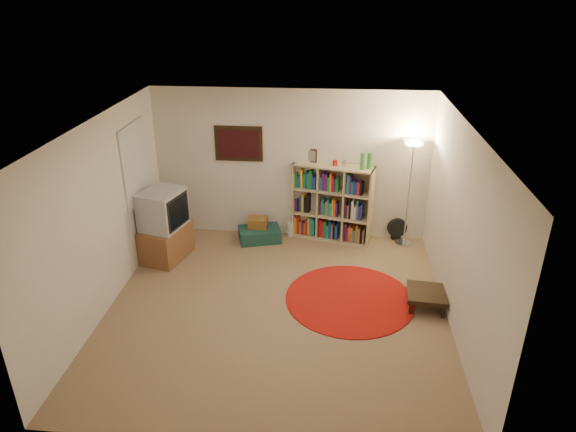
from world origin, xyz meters
name	(u,v)px	position (x,y,z in m)	size (l,w,h in m)	color
room	(272,222)	(-0.05, 0.05, 1.26)	(4.54, 4.54, 2.54)	#866B4E
bookshelf	(331,203)	(0.68, 2.15, 0.63)	(1.36, 0.69, 1.57)	tan
floor_lamp	(412,159)	(1.91, 2.04, 1.49)	(0.38, 0.38, 1.80)	silver
floor_fan	(397,229)	(1.81, 2.20, 0.19)	(0.34, 0.20, 0.38)	black
tv_stand	(165,226)	(-1.87, 1.23, 0.55)	(0.73, 0.89, 1.14)	brown
dvd_box	(168,251)	(-1.90, 1.34, 0.05)	(0.28, 0.24, 0.09)	#B1B1B6
suitcase	(260,234)	(-0.50, 1.94, 0.11)	(0.77, 0.61, 0.22)	#153C36
wicker_basket	(258,223)	(-0.54, 1.99, 0.31)	(0.31, 0.23, 0.18)	brown
paper_towel	(290,229)	(0.00, 2.16, 0.13)	(0.13, 0.13, 0.25)	silver
red_rug	(350,299)	(0.98, 0.31, 0.01)	(1.78, 1.78, 0.02)	#960F0A
side_table	(427,294)	(2.00, 0.22, 0.20)	(0.57, 0.57, 0.24)	black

